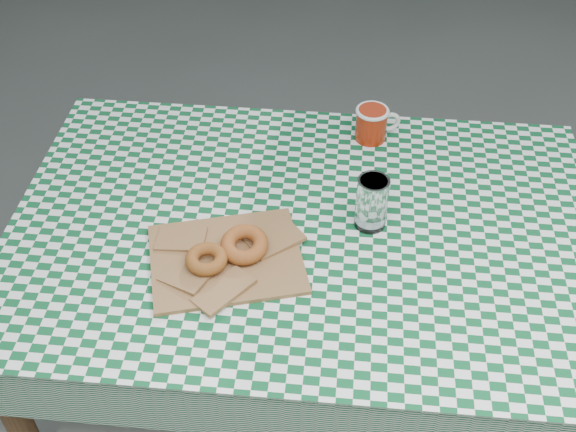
# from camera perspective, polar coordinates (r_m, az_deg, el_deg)

# --- Properties ---
(ground) EXTENTS (60.00, 60.00, 0.00)m
(ground) POSITION_cam_1_polar(r_m,az_deg,el_deg) (2.21, -1.15, -15.23)
(ground) COLOR #595A54
(ground) RESTS_ON ground
(table) EXTENTS (1.40, 1.02, 0.75)m
(table) POSITION_cam_1_polar(r_m,az_deg,el_deg) (1.90, 1.12, -9.12)
(table) COLOR brown
(table) RESTS_ON ground
(tablecloth) EXTENTS (1.43, 1.04, 0.01)m
(tablecloth) POSITION_cam_1_polar(r_m,az_deg,el_deg) (1.62, 1.30, -0.92)
(tablecloth) COLOR #0C4D26
(tablecloth) RESTS_ON table
(paper_bag) EXTENTS (0.36, 0.31, 0.02)m
(paper_bag) POSITION_cam_1_polar(r_m,az_deg,el_deg) (1.54, -4.92, -3.32)
(paper_bag) COLOR olive
(paper_bag) RESTS_ON tablecloth
(bagel_front) EXTENTS (0.11, 0.11, 0.03)m
(bagel_front) POSITION_cam_1_polar(r_m,az_deg,el_deg) (1.52, -6.48, -3.41)
(bagel_front) COLOR brown
(bagel_front) RESTS_ON paper_bag
(bagel_back) EXTENTS (0.13, 0.13, 0.03)m
(bagel_back) POSITION_cam_1_polar(r_m,az_deg,el_deg) (1.53, -3.48, -2.27)
(bagel_back) COLOR #9B5620
(bagel_back) RESTS_ON paper_bag
(coffee_mug) EXTENTS (0.18, 0.18, 0.09)m
(coffee_mug) POSITION_cam_1_polar(r_m,az_deg,el_deg) (1.86, 6.61, 7.24)
(coffee_mug) COLOR #982009
(coffee_mug) RESTS_ON tablecloth
(drinking_glass) EXTENTS (0.10, 0.10, 0.13)m
(drinking_glass) POSITION_cam_1_polar(r_m,az_deg,el_deg) (1.59, 6.64, 1.06)
(drinking_glass) COLOR white
(drinking_glass) RESTS_ON tablecloth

